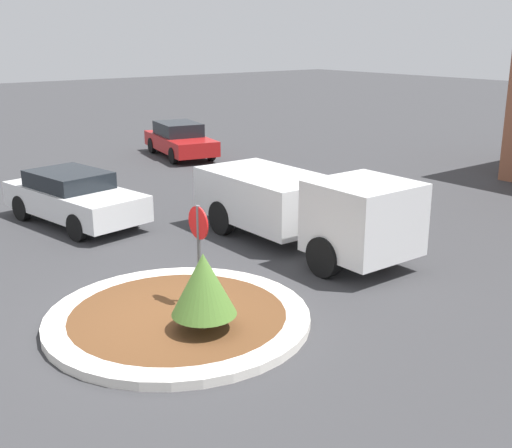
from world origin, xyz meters
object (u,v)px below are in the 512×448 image
parked_sedan_white (74,197)px  parked_sedan_red (180,140)px  stop_sign (199,240)px  utility_truck (302,205)px

parked_sedan_white → parked_sedan_red: bearing=122.4°
stop_sign → utility_truck: 4.30m
stop_sign → parked_sedan_white: 6.93m
stop_sign → parked_sedan_red: size_ratio=0.44×
utility_truck → parked_sedan_white: size_ratio=1.31×
parked_sedan_white → parked_sedan_red: 9.95m
parked_sedan_white → stop_sign: bearing=-13.6°
stop_sign → parked_sedan_white: (-6.88, 0.48, -0.64)m
stop_sign → parked_sedan_white: bearing=176.0°
stop_sign → parked_sedan_white: size_ratio=0.44×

